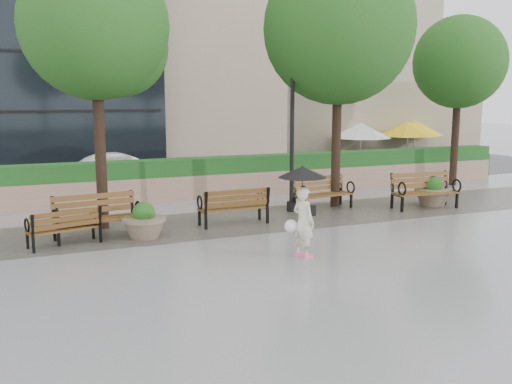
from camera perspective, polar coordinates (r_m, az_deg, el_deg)
name	(u,v)px	position (r m, az deg, el deg)	size (l,w,h in m)	color
ground	(308,246)	(13.20, 5.19, -5.36)	(100.00, 100.00, 0.00)	gray
cobble_strip	(257,220)	(15.82, 0.06, -2.78)	(28.00, 3.20, 0.01)	#383330
hedge_wall	(210,178)	(19.40, -4.58, 1.45)	(24.00, 0.80, 1.35)	#A57F6A
cafe_wall	(390,128)	(26.35, 13.30, 6.28)	(10.00, 0.60, 4.00)	tan
cafe_hedge	(411,168)	(24.44, 15.26, 2.31)	(8.00, 0.50, 0.90)	#164419
asphalt_street	(179,181)	(23.28, -7.68, 1.11)	(40.00, 7.00, 0.00)	black
bench_0	(65,235)	(13.75, -18.58, -4.11)	(1.70, 1.01, 0.86)	brown
bench_1	(97,226)	(14.19, -15.59, -3.30)	(2.05, 0.97, 1.06)	brown
bench_2	(234,214)	(15.18, -2.23, -2.21)	(1.87, 0.78, 0.99)	brown
bench_3	(323,200)	(17.35, 6.72, -0.78)	(1.92, 0.97, 0.99)	brown
bench_4	(424,198)	(18.09, 16.49, -0.60)	(2.08, 0.97, 1.08)	brown
planter_left	(144,224)	(14.00, -11.12, -3.17)	(1.06, 1.06, 0.89)	#7F6B56
planter_right	(433,194)	(18.63, 17.25, -0.21)	(1.12, 1.12, 0.94)	#7F6B56
lamppost	(292,145)	(16.72, 3.61, 4.72)	(0.28, 0.28, 4.47)	black
tree_0	(101,32)	(15.17, -15.26, 15.21)	(3.70, 3.65, 6.93)	black
tree_1	(342,33)	(17.85, 8.58, 15.41)	(4.51, 4.51, 7.63)	black
tree_2	(461,66)	(23.24, 19.81, 11.80)	(3.52, 3.44, 6.37)	black
patio_umb_white	(361,131)	(23.88, 10.46, 6.04)	(2.50, 2.50, 2.30)	black
patio_umb_yellow_a	(408,129)	(25.49, 14.94, 6.09)	(2.50, 2.50, 2.30)	black
patio_umb_yellow_b	(415,128)	(26.22, 15.61, 6.15)	(2.50, 2.50, 2.30)	black
car_right	(123,170)	(22.09, -13.19, 2.14)	(1.34, 3.85, 1.27)	white
pedestrian	(303,203)	(12.04, 4.69, -1.06)	(1.05, 1.05, 1.93)	beige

